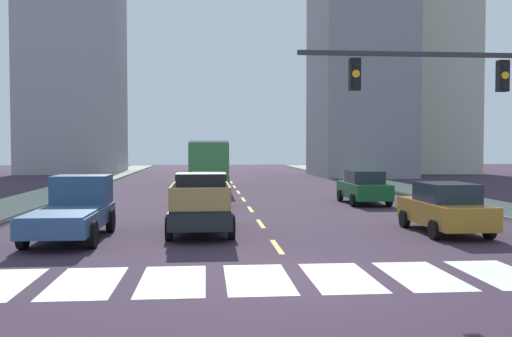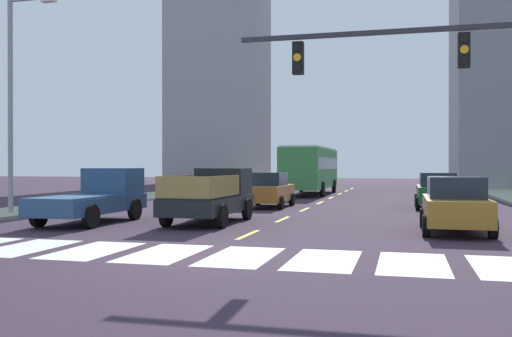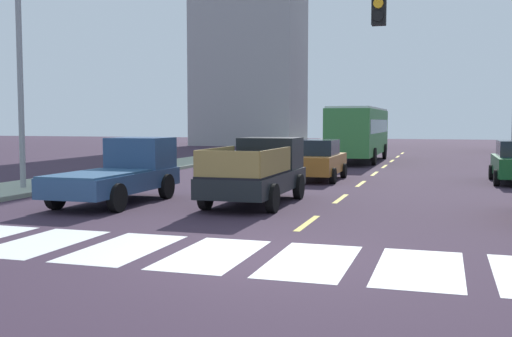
{
  "view_description": "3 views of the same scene",
  "coord_description": "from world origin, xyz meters",
  "px_view_note": "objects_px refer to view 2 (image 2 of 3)",
  "views": [
    {
      "loc": [
        -2.07,
        -12.42,
        2.95
      ],
      "look_at": [
        0.24,
        13.67,
        1.93
      ],
      "focal_mm": 39.68,
      "sensor_mm": 36.0,
      "label": 1
    },
    {
      "loc": [
        4.5,
        -12.44,
        2.07
      ],
      "look_at": [
        -1.9,
        12.27,
        1.92
      ],
      "focal_mm": 40.2,
      "sensor_mm": 36.0,
      "label": 2
    },
    {
      "loc": [
        3.17,
        -10.61,
        2.48
      ],
      "look_at": [
        -2.58,
        8.08,
        0.99
      ],
      "focal_mm": 43.16,
      "sensor_mm": 36.0,
      "label": 3
    }
  ],
  "objects_px": {
    "sedan_mid": "(437,191)",
    "sedan_near_left": "(268,190)",
    "city_bus": "(311,167)",
    "streetlight_left": "(14,94)",
    "pickup_dark": "(97,197)",
    "pickup_stakebed": "(213,196)",
    "sedan_near_right": "(455,205)"
  },
  "relations": [
    {
      "from": "city_bus",
      "to": "sedan_mid",
      "type": "xyz_separation_m",
      "value": [
        7.93,
        -11.68,
        -1.09
      ]
    },
    {
      "from": "city_bus",
      "to": "streetlight_left",
      "type": "relative_size",
      "value": 1.2
    },
    {
      "from": "sedan_mid",
      "to": "sedan_near_left",
      "type": "xyz_separation_m",
      "value": [
        -7.99,
        -1.02,
        0.0
      ]
    },
    {
      "from": "pickup_stakebed",
      "to": "sedan_near_right",
      "type": "height_order",
      "value": "pickup_stakebed"
    },
    {
      "from": "sedan_near_right",
      "to": "sedan_near_left",
      "type": "bearing_deg",
      "value": 129.58
    },
    {
      "from": "pickup_stakebed",
      "to": "pickup_dark",
      "type": "height_order",
      "value": "same"
    },
    {
      "from": "sedan_near_right",
      "to": "streetlight_left",
      "type": "distance_m",
      "value": 17.54
    },
    {
      "from": "sedan_near_right",
      "to": "sedan_mid",
      "type": "height_order",
      "value": "same"
    },
    {
      "from": "pickup_dark",
      "to": "sedan_near_left",
      "type": "relative_size",
      "value": 1.18
    },
    {
      "from": "city_bus",
      "to": "pickup_stakebed",
      "type": "bearing_deg",
      "value": -88.86
    },
    {
      "from": "streetlight_left",
      "to": "sedan_mid",
      "type": "bearing_deg",
      "value": 26.06
    },
    {
      "from": "city_bus",
      "to": "streetlight_left",
      "type": "distance_m",
      "value": 22.13
    },
    {
      "from": "city_bus",
      "to": "streetlight_left",
      "type": "bearing_deg",
      "value": -112.23
    },
    {
      "from": "sedan_mid",
      "to": "streetlight_left",
      "type": "height_order",
      "value": "streetlight_left"
    },
    {
      "from": "sedan_near_right",
      "to": "sedan_mid",
      "type": "xyz_separation_m",
      "value": [
        -0.0,
        9.9,
        0.0
      ]
    },
    {
      "from": "pickup_dark",
      "to": "streetlight_left",
      "type": "relative_size",
      "value": 0.58
    },
    {
      "from": "sedan_mid",
      "to": "sedan_near_left",
      "type": "distance_m",
      "value": 8.06
    },
    {
      "from": "pickup_dark",
      "to": "sedan_near_left",
      "type": "xyz_separation_m",
      "value": [
        4.37,
        8.71,
        -0.06
      ]
    },
    {
      "from": "city_bus",
      "to": "streetlight_left",
      "type": "height_order",
      "value": "streetlight_left"
    },
    {
      "from": "sedan_near_left",
      "to": "pickup_dark",
      "type": "bearing_deg",
      "value": -114.4
    },
    {
      "from": "pickup_dark",
      "to": "sedan_mid",
      "type": "bearing_deg",
      "value": 36.95
    },
    {
      "from": "city_bus",
      "to": "sedan_near_left",
      "type": "height_order",
      "value": "city_bus"
    },
    {
      "from": "pickup_stakebed",
      "to": "sedan_mid",
      "type": "height_order",
      "value": "pickup_stakebed"
    },
    {
      "from": "city_bus",
      "to": "sedan_near_left",
      "type": "bearing_deg",
      "value": -88.17
    },
    {
      "from": "city_bus",
      "to": "sedan_near_right",
      "type": "distance_m",
      "value": 23.02
    },
    {
      "from": "sedan_near_right",
      "to": "streetlight_left",
      "type": "height_order",
      "value": "streetlight_left"
    },
    {
      "from": "sedan_mid",
      "to": "sedan_near_left",
      "type": "height_order",
      "value": "same"
    },
    {
      "from": "pickup_stakebed",
      "to": "sedan_near_right",
      "type": "relative_size",
      "value": 1.18
    },
    {
      "from": "pickup_dark",
      "to": "sedan_near_right",
      "type": "bearing_deg",
      "value": -2.08
    },
    {
      "from": "pickup_stakebed",
      "to": "sedan_mid",
      "type": "distance_m",
      "value": 11.94
    },
    {
      "from": "city_bus",
      "to": "pickup_dark",
      "type": "bearing_deg",
      "value": -99.57
    },
    {
      "from": "pickup_dark",
      "to": "pickup_stakebed",
      "type": "bearing_deg",
      "value": 14.06
    }
  ]
}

